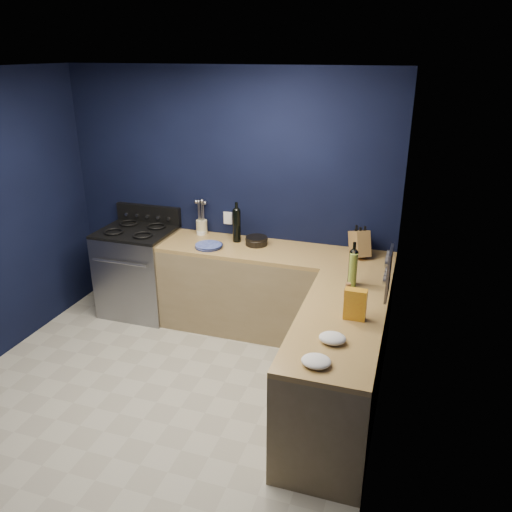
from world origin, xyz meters
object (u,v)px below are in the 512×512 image
at_px(utensil_crock, 202,227).
at_px(knife_block, 360,244).
at_px(crouton_bag, 355,304).
at_px(plate_stack, 209,246).
at_px(gas_range, 139,272).

xyz_separation_m(utensil_crock, knife_block, (1.68, -0.13, 0.05)).
height_order(knife_block, crouton_bag, knife_block).
relative_size(utensil_crock, crouton_bag, 0.63).
bearing_deg(utensil_crock, plate_stack, -57.96).
distance_m(plate_stack, knife_block, 1.47).
height_order(plate_stack, knife_block, knife_block).
xyz_separation_m(plate_stack, utensil_crock, (-0.23, 0.37, 0.06)).
xyz_separation_m(plate_stack, knife_block, (1.45, 0.24, 0.11)).
bearing_deg(knife_block, plate_stack, 159.59).
bearing_deg(crouton_bag, knife_block, 96.07).
xyz_separation_m(gas_range, utensil_crock, (0.65, 0.25, 0.51)).
height_order(gas_range, utensil_crock, utensil_crock).
relative_size(utensil_crock, knife_block, 0.60).
distance_m(knife_block, crouton_bag, 1.26).
xyz_separation_m(gas_range, crouton_bag, (2.46, -1.13, 0.56)).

